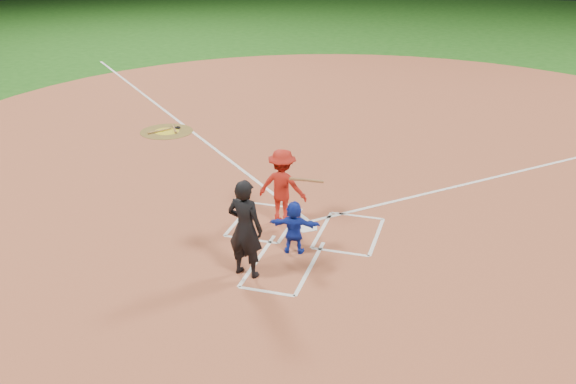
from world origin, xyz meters
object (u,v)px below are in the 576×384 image
(on_deck_circle, at_px, (167,131))
(umpire, at_px, (245,228))
(catcher, at_px, (294,227))
(home_plate, at_px, (306,227))
(batter_at_plate, at_px, (282,186))

(on_deck_circle, height_order, umpire, umpire)
(catcher, bearing_deg, umpire, 52.22)
(on_deck_circle, xyz_separation_m, catcher, (6.21, -6.59, 0.56))
(home_plate, distance_m, catcher, 1.30)
(umpire, relative_size, batter_at_plate, 1.15)
(on_deck_circle, xyz_separation_m, batter_at_plate, (5.55, -5.27, 0.86))
(home_plate, height_order, catcher, catcher)
(batter_at_plate, bearing_deg, home_plate, -14.53)
(umpire, xyz_separation_m, batter_at_plate, (-0.02, 2.45, -0.12))
(home_plate, relative_size, on_deck_circle, 0.35)
(home_plate, relative_size, umpire, 0.30)
(catcher, xyz_separation_m, batter_at_plate, (-0.66, 1.32, 0.30))
(on_deck_circle, relative_size, catcher, 1.50)
(home_plate, height_order, batter_at_plate, batter_at_plate)
(umpire, height_order, batter_at_plate, umpire)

